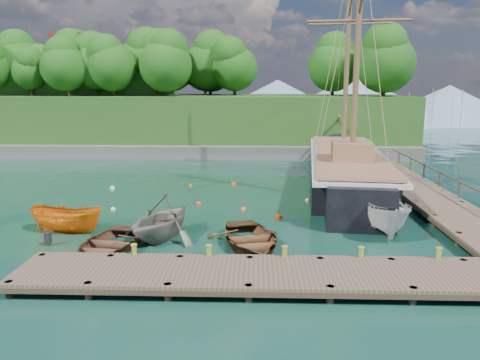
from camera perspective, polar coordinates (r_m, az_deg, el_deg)
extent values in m
plane|color=#113527|center=(23.80, -0.14, -6.20)|extent=(160.00, 160.00, 0.00)
cube|color=#4F3F31|center=(17.53, 5.74, -11.09)|extent=(20.00, 3.20, 0.12)
cube|color=black|center=(17.60, 5.73, -11.58)|extent=(20.00, 3.20, 0.20)
cylinder|color=black|center=(18.59, -26.23, -12.59)|extent=(0.28, 0.28, 1.10)
cylinder|color=black|center=(20.72, -22.85, -9.79)|extent=(0.28, 0.28, 1.10)
cube|color=#4F3F31|center=(32.21, 21.26, -1.25)|extent=(3.20, 24.00, 0.12)
cube|color=black|center=(32.25, 21.23, -1.52)|extent=(3.20, 24.00, 0.20)
cylinder|color=black|center=(43.00, 14.52, 1.60)|extent=(0.28, 0.28, 1.10)
cylinder|color=black|center=(43.64, 17.85, 1.55)|extent=(0.28, 0.28, 1.10)
cylinder|color=olive|center=(19.60, -12.67, -10.52)|extent=(0.26, 0.26, 0.45)
cylinder|color=olive|center=(19.08, -3.76, -10.87)|extent=(0.26, 0.26, 0.45)
cylinder|color=olive|center=(19.03, 5.43, -10.96)|extent=(0.26, 0.26, 0.45)
cylinder|color=olive|center=(19.45, 14.45, -10.79)|extent=(0.26, 0.26, 0.45)
cylinder|color=olive|center=(20.30, 22.88, -10.39)|extent=(0.26, 0.26, 0.45)
imported|color=#543321|center=(21.73, -15.79, -8.44)|extent=(4.03, 5.18, 0.98)
imported|color=#6E695C|center=(22.95, -9.52, -7.06)|extent=(5.21, 5.55, 2.34)
imported|color=brown|center=(21.53, 1.24, -8.17)|extent=(4.60, 5.64, 1.02)
imported|color=orange|center=(25.13, -20.25, -5.97)|extent=(4.17, 2.26, 1.53)
imported|color=beige|center=(24.82, 17.12, -5.97)|extent=(2.26, 5.41, 2.05)
cube|color=black|center=(33.96, 12.79, 0.29)|extent=(6.51, 15.45, 3.12)
cube|color=black|center=(43.44, 11.86, 2.78)|extent=(3.19, 4.98, 2.81)
cube|color=black|center=(25.64, 14.19, -3.46)|extent=(3.82, 4.21, 2.96)
cube|color=silver|center=(33.70, 12.90, 2.82)|extent=(7.08, 20.14, 0.25)
cube|color=brown|center=(33.67, 12.92, 3.24)|extent=(6.60, 19.67, 0.12)
cube|color=brown|center=(30.41, 13.43, 3.48)|extent=(2.75, 3.25, 1.20)
cylinder|color=brown|center=(46.65, 11.76, 7.06)|extent=(1.01, 6.88, 1.69)
cylinder|color=brown|center=(37.33, 13.06, 16.79)|extent=(0.36, 0.36, 16.56)
cylinder|color=brown|center=(29.62, 14.21, 16.86)|extent=(0.36, 0.36, 15.24)
cylinder|color=#8C7A59|center=(43.50, 12.42, 16.42)|extent=(1.32, 11.39, 9.62)
sphere|color=white|center=(28.62, -15.21, -3.53)|extent=(0.29, 0.29, 0.29)
sphere|color=#DA4D07|center=(28.93, -5.03, -2.99)|extent=(0.34, 0.34, 0.34)
sphere|color=#D15B1A|center=(27.60, 0.43, -3.67)|extent=(0.34, 0.34, 0.34)
sphere|color=silver|center=(29.98, 8.21, -2.54)|extent=(0.30, 0.30, 0.30)
sphere|color=#DD4C0A|center=(34.06, -6.04, -0.76)|extent=(0.29, 0.29, 0.29)
sphere|color=#DD4C05|center=(34.47, -0.78, -0.55)|extent=(0.35, 0.35, 0.35)
sphere|color=silver|center=(34.35, -15.29, -1.01)|extent=(0.36, 0.36, 0.36)
sphere|color=#F62300|center=(26.09, 4.71, -4.62)|extent=(0.37, 0.37, 0.37)
cube|color=#474744|center=(47.93, -8.70, 3.52)|extent=(50.00, 4.00, 1.40)
cube|color=#234618|center=(53.54, -7.60, 6.98)|extent=(50.00, 14.00, 6.00)
cube|color=#234618|center=(61.10, -20.24, 8.83)|extent=(24.00, 12.00, 10.00)
cylinder|color=#382616|center=(53.49, -16.79, 10.56)|extent=(0.36, 0.36, 1.40)
sphere|color=#194F11|center=(53.52, -16.95, 13.12)|extent=(5.42, 5.42, 5.42)
cylinder|color=#382616|center=(51.67, -15.20, 10.62)|extent=(0.36, 0.36, 1.40)
sphere|color=#194F11|center=(51.69, -15.33, 13.12)|extent=(5.02, 5.02, 5.02)
cylinder|color=#382616|center=(61.33, -18.96, 10.51)|extent=(0.36, 0.36, 1.40)
sphere|color=#194F11|center=(61.36, -19.13, 13.02)|extent=(6.25, 6.25, 6.25)
cylinder|color=#382616|center=(50.99, 17.11, 10.51)|extent=(0.36, 0.36, 1.40)
sphere|color=#194F11|center=(51.02, 17.29, 13.43)|extent=(6.00, 6.00, 6.00)
cylinder|color=#382616|center=(59.17, -24.96, 10.04)|extent=(0.36, 0.36, 1.40)
sphere|color=#194F11|center=(59.20, -25.18, 12.51)|extent=(5.89, 5.89, 5.89)
cylinder|color=#382616|center=(53.90, -0.65, 11.05)|extent=(0.36, 0.36, 1.40)
sphere|color=#194F11|center=(53.92, -0.66, 13.49)|extent=(5.13, 5.13, 5.13)
cylinder|color=#382616|center=(62.30, -19.41, 10.49)|extent=(0.36, 0.36, 1.40)
sphere|color=#194F11|center=(62.32, -19.55, 12.49)|extent=(4.80, 4.80, 4.80)
cylinder|color=#382616|center=(53.96, -9.97, 10.88)|extent=(0.36, 0.36, 1.40)
sphere|color=#194F11|center=(53.99, -10.07, 13.57)|extent=(5.82, 5.82, 5.82)
cylinder|color=#382616|center=(56.24, -3.63, 11.06)|extent=(0.36, 0.36, 1.40)
sphere|color=#194F11|center=(56.28, -3.66, 13.72)|extent=(6.05, 6.05, 6.05)
cylinder|color=#382616|center=(52.00, 17.02, 10.53)|extent=(0.36, 0.36, 1.40)
sphere|color=#194F11|center=(52.02, 17.17, 12.91)|extent=(4.77, 4.77, 4.77)
cylinder|color=#382616|center=(50.06, -8.96, 10.86)|extent=(0.36, 0.36, 1.40)
sphere|color=#194F11|center=(50.09, -9.05, 13.63)|extent=(5.47, 5.47, 5.47)
cylinder|color=#382616|center=(53.69, 11.20, 10.83)|extent=(0.36, 0.36, 1.40)
sphere|color=#194F11|center=(53.72, 11.31, 13.44)|extent=(5.55, 5.55, 5.55)
cylinder|color=#382616|center=(61.36, -8.38, 11.01)|extent=(0.36, 0.36, 1.40)
sphere|color=#194F11|center=(61.39, -8.46, 13.52)|extent=(6.25, 6.25, 6.25)
cylinder|color=#382616|center=(65.27, -24.88, 10.11)|extent=(0.36, 0.36, 1.40)
sphere|color=#194F11|center=(65.29, -25.06, 12.20)|extent=(5.41, 5.41, 5.41)
cylinder|color=#382616|center=(57.19, -17.48, 10.56)|extent=(0.36, 0.36, 1.40)
sphere|color=#194F11|center=(57.21, -17.63, 12.98)|extent=(5.47, 5.47, 5.47)
cylinder|color=#382616|center=(55.75, -24.05, 10.08)|extent=(0.36, 0.36, 1.40)
sphere|color=#194F11|center=(55.76, -24.21, 11.94)|extent=(3.77, 3.77, 3.77)
cylinder|color=#382616|center=(57.84, -19.07, 10.47)|extent=(0.36, 0.36, 1.40)
sphere|color=#194F11|center=(57.87, -19.25, 13.05)|extent=(6.04, 6.04, 6.04)
cylinder|color=#382616|center=(61.35, -4.26, 11.10)|extent=(0.36, 0.36, 1.40)
sphere|color=#194F11|center=(61.38, -4.30, 13.49)|extent=(5.89, 5.89, 5.89)
cylinder|color=#382616|center=(55.14, -11.60, 10.83)|extent=(0.36, 0.36, 1.40)
sphere|color=#194F11|center=(55.18, -11.71, 13.56)|extent=(6.08, 6.08, 6.08)
cylinder|color=#382616|center=(57.05, -23.00, 10.18)|extent=(0.36, 0.36, 1.40)
sphere|color=#194F11|center=(57.06, -23.16, 12.17)|extent=(4.25, 4.25, 4.25)
cylinder|color=#382616|center=(52.54, -20.46, 10.31)|extent=(0.36, 0.36, 1.40)
sphere|color=#194F11|center=(52.56, -20.64, 12.67)|extent=(4.77, 4.77, 4.77)
cube|color=silver|center=(59.48, -19.15, 14.15)|extent=(4.00, 5.00, 3.00)
cube|color=#591E19|center=(59.62, -19.28, 15.97)|extent=(4.40, 5.40, 0.80)
cone|color=#728CA5|center=(94.63, 13.84, 9.67)|extent=(36.00, 36.00, 9.00)
cone|color=#728CA5|center=(99.88, 24.08, 8.52)|extent=(28.00, 28.00, 7.00)
cone|color=#728CA5|center=(92.78, 4.59, 9.62)|extent=(32.00, 32.00, 8.00)
cone|color=#728CA5|center=(97.65, -16.71, 9.87)|extent=(40.00, 40.00, 10.00)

